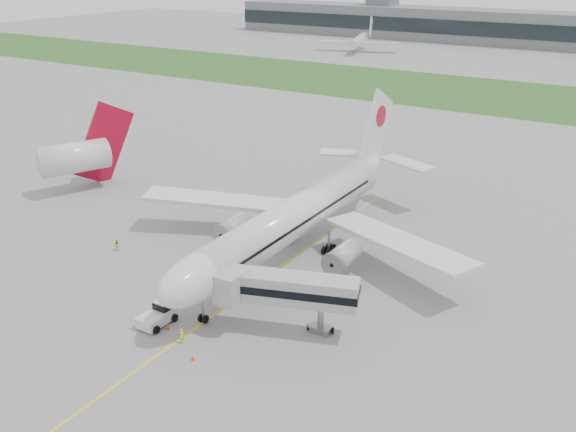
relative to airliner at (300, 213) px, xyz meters
The scene contains 13 objects.
ground 7.47m from the airliner, 90.00° to the right, with size 600.00×600.00×0.00m, color gray.
apron_markings 11.38m from the airliner, 90.00° to the right, with size 70.00×70.00×0.04m, color yellow, non-canonical shape.
grass_strip 115.27m from the airliner, 90.00° to the left, with size 600.00×50.00×0.02m, color #2D5921.
control_tower 244.38m from the airliner, 111.62° to the left, with size 12.00×12.00×56.00m, color slate, non-canonical shape.
airliner is the anchor object (origin of this frame).
pushback_tug 23.22m from the airliner, 100.12° to the right, with size 2.88×4.20×2.13m.
jet_bridge 18.65m from the airliner, 64.07° to the right, with size 13.78×8.14×6.59m.
safety_cone_left 23.75m from the airliner, 95.68° to the right, with size 0.43×0.43×0.59m, color red.
safety_cone_right 26.56m from the airliner, 82.42° to the right, with size 0.42×0.42×0.57m, color red.
ground_crew_near 24.53m from the airliner, 88.51° to the right, with size 0.60×0.39×1.64m, color yellow.
ground_crew_far 24.44m from the airliner, 150.47° to the right, with size 0.80×0.62×1.64m, color #A5CD22.
neighbor_aircraft 43.39m from the airliner, behind, with size 8.79×17.87×14.53m.
distant_aircraft_left 188.66m from the airliner, 113.60° to the left, with size 32.59×28.76×12.46m, color silver, non-canonical shape.
Camera 1 is at (38.52, -60.21, 36.26)m, focal length 40.00 mm.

